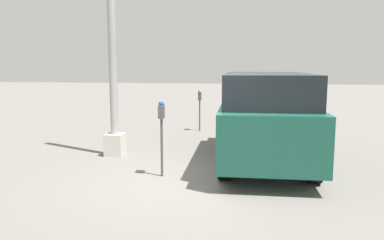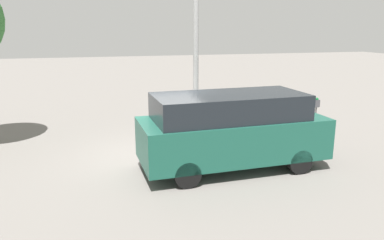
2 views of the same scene
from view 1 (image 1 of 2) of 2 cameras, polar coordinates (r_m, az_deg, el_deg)
The scene contains 5 objects.
ground_plane at distance 7.36m, azimuth -0.22°, elevation -9.31°, with size 80.00×80.00×0.00m, color slate.
parking_meter_near at distance 7.46m, azimuth -4.68°, elevation -0.21°, with size 0.21×0.13×1.53m.
parking_meter_far at distance 12.77m, azimuth 1.18°, elevation 2.91°, with size 0.21×0.13×1.40m.
lamp_post at distance 9.34m, azimuth -12.00°, elevation 8.40°, with size 0.44×0.44×6.11m.
parked_van at distance 8.75m, azimuth 11.05°, elevation 0.83°, with size 5.00×2.10×2.06m.
Camera 1 is at (-6.92, -1.14, 2.22)m, focal length 35.00 mm.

